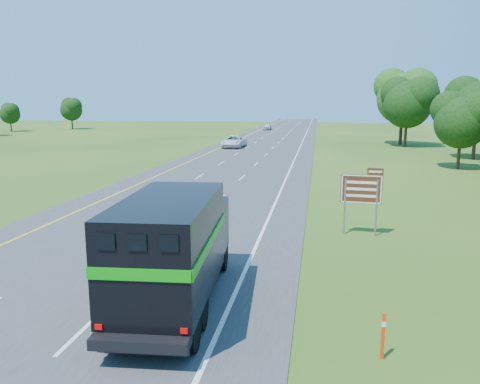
{
  "coord_description": "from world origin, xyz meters",
  "views": [
    {
      "loc": [
        8.02,
        -9.06,
        6.12
      ],
      "look_at": [
        4.04,
        14.73,
        1.55
      ],
      "focal_mm": 35.0,
      "sensor_mm": 36.0,
      "label": 1
    }
  ],
  "objects": [
    {
      "name": "lane_markings",
      "position": [
        0.0,
        50.0,
        0.04
      ],
      "size": [
        11.15,
        260.0,
        0.01
      ],
      "color": "yellow",
      "rests_on": "road"
    },
    {
      "name": "far_car",
      "position": [
        -3.84,
        100.62,
        0.76
      ],
      "size": [
        1.78,
        4.28,
        1.45
      ],
      "primitive_type": "imported",
      "rotation": [
        0.0,
        0.0,
        -0.02
      ],
      "color": "#B7B8BE",
      "rests_on": "road"
    },
    {
      "name": "white_suv",
      "position": [
        -3.67,
        55.69,
        0.87
      ],
      "size": [
        2.94,
        6.08,
        1.67
      ],
      "primitive_type": "imported",
      "rotation": [
        0.0,
        0.0,
        -0.03
      ],
      "color": "silver",
      "rests_on": "road"
    },
    {
      "name": "exit_sign",
      "position": [
        10.1,
        12.93,
        2.09
      ],
      "size": [
        1.89,
        0.22,
        3.21
      ],
      "rotation": [
        0.0,
        0.0,
        -0.09
      ],
      "color": "gray",
      "rests_on": "ground"
    },
    {
      "name": "road",
      "position": [
        0.0,
        50.0,
        0.02
      ],
      "size": [
        15.0,
        260.0,
        0.04
      ],
      "primitive_type": "cube",
      "color": "#38383A",
      "rests_on": "ground"
    },
    {
      "name": "delineator",
      "position": [
        9.71,
        1.8,
        0.64
      ],
      "size": [
        0.1,
        0.05,
        1.19
      ],
      "color": "red",
      "rests_on": "ground"
    },
    {
      "name": "horse_truck",
      "position": [
        3.84,
        3.95,
        1.89
      ],
      "size": [
        2.97,
        7.95,
        3.46
      ],
      "rotation": [
        0.0,
        0.0,
        0.07
      ],
      "color": "black",
      "rests_on": "road"
    }
  ]
}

